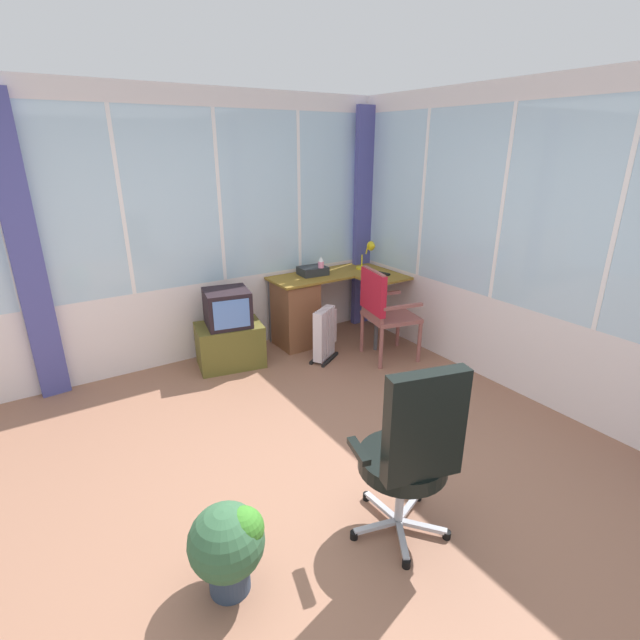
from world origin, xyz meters
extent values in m
cube|color=#92624B|center=(0.00, 0.00, -0.03)|extent=(5.55, 5.75, 0.06)
cube|color=white|center=(0.00, 2.41, 0.40)|extent=(4.55, 0.06, 0.80)
cube|color=silver|center=(0.00, 2.41, 1.62)|extent=(4.46, 0.06, 1.65)
cube|color=white|center=(0.00, 2.41, 2.53)|extent=(4.55, 0.06, 0.18)
cube|color=white|center=(-0.45, 2.41, 1.62)|extent=(0.04, 0.07, 1.65)
cube|color=white|center=(0.45, 2.41, 1.62)|extent=(0.04, 0.07, 1.65)
cube|color=white|center=(1.36, 2.41, 1.62)|extent=(0.04, 0.07, 1.65)
cube|color=white|center=(2.30, 0.00, 0.40)|extent=(0.06, 4.75, 0.80)
cube|color=silver|center=(2.30, 0.00, 1.62)|extent=(0.06, 4.66, 1.65)
cube|color=white|center=(2.30, 0.00, 2.53)|extent=(0.06, 4.75, 0.18)
cube|color=white|center=(2.30, -0.48, 1.62)|extent=(0.07, 0.04, 1.65)
cube|color=white|center=(2.30, 0.48, 1.62)|extent=(0.07, 0.04, 1.65)
cube|color=white|center=(2.30, 1.43, 1.62)|extent=(0.07, 0.04, 1.65)
cube|color=#4B4C94|center=(-1.25, 2.33, 1.26)|extent=(0.24, 0.09, 2.52)
cube|color=#4B4C94|center=(2.17, 2.28, 1.26)|extent=(0.23, 0.07, 2.52)
cube|color=olive|center=(1.57, 2.10, 0.75)|extent=(1.36, 0.51, 0.02)
cube|color=olive|center=(2.00, 1.65, 0.75)|extent=(0.51, 0.40, 0.02)
cube|color=brown|center=(1.12, 2.10, 0.36)|extent=(0.40, 0.47, 0.73)
cylinder|color=#4C4C51|center=(1.79, 1.50, 0.37)|extent=(0.04, 0.04, 0.74)
cylinder|color=#4C4C51|center=(0.94, 2.31, 0.37)|extent=(0.04, 0.04, 0.74)
cylinder|color=yellow|center=(2.01, 2.07, 0.77)|extent=(0.13, 0.13, 0.02)
cylinder|color=yellow|center=(2.01, 2.07, 0.85)|extent=(0.02, 0.02, 0.15)
cylinder|color=yellow|center=(2.06, 2.04, 1.00)|extent=(0.03, 0.07, 0.14)
cone|color=yellow|center=(2.11, 2.00, 1.03)|extent=(0.12, 0.12, 0.12)
cube|color=black|center=(2.06, 1.73, 0.77)|extent=(0.08, 0.16, 0.02)
cylinder|color=pink|center=(1.45, 2.07, 0.84)|extent=(0.06, 0.06, 0.16)
cone|color=white|center=(1.45, 2.07, 0.95)|extent=(0.06, 0.06, 0.06)
cube|color=#262A2D|center=(1.39, 2.15, 0.81)|extent=(0.31, 0.25, 0.09)
cylinder|color=#96544E|center=(1.97, 1.02, 0.22)|extent=(0.04, 0.04, 0.43)
cylinder|color=#96544E|center=(2.06, 1.45, 0.22)|extent=(0.04, 0.04, 0.43)
cylinder|color=#96544E|center=(1.54, 1.11, 0.22)|extent=(0.04, 0.04, 0.43)
cylinder|color=#96544E|center=(1.63, 1.54, 0.22)|extent=(0.04, 0.04, 0.43)
cube|color=#96544E|center=(1.80, 1.28, 0.45)|extent=(0.57, 0.57, 0.04)
cube|color=#96544E|center=(1.58, 1.33, 0.72)|extent=(0.13, 0.43, 0.49)
cube|color=red|center=(1.58, 1.33, 0.74)|extent=(0.16, 0.46, 0.42)
cube|color=#96544E|center=(1.75, 1.06, 0.63)|extent=(0.43, 0.13, 0.03)
cube|color=#96544E|center=(1.85, 1.49, 0.63)|extent=(0.43, 0.13, 0.03)
cube|color=#B7B7BF|center=(0.15, -0.52, 0.04)|extent=(0.28, 0.11, 0.02)
cylinder|color=black|center=(0.01, -0.48, 0.02)|extent=(0.05, 0.05, 0.05)
cube|color=#B7B7BF|center=(0.21, -0.67, 0.04)|extent=(0.18, 0.25, 0.02)
cylinder|color=black|center=(0.13, -0.79, 0.02)|extent=(0.05, 0.05, 0.05)
cube|color=#B7B7BF|center=(0.37, -0.66, 0.04)|extent=(0.20, 0.24, 0.02)
cylinder|color=black|center=(0.46, -0.77, 0.02)|extent=(0.05, 0.05, 0.05)
cube|color=#B7B7BF|center=(0.42, -0.50, 0.04)|extent=(0.27, 0.13, 0.02)
cylinder|color=black|center=(0.55, -0.45, 0.02)|extent=(0.05, 0.05, 0.05)
cube|color=#B7B7BF|center=(0.28, -0.41, 0.04)|extent=(0.05, 0.28, 0.02)
cylinder|color=black|center=(0.27, -0.27, 0.02)|extent=(0.05, 0.05, 0.05)
cylinder|color=#B7B7BF|center=(0.28, -0.55, 0.24)|extent=(0.05, 0.05, 0.37)
cylinder|color=black|center=(0.28, -0.55, 0.47)|extent=(0.50, 0.50, 0.09)
cube|color=black|center=(0.24, -0.74, 0.81)|extent=(0.43, 0.20, 0.60)
cube|color=black|center=(0.55, -0.62, 0.60)|extent=(0.10, 0.23, 0.04)
cube|color=black|center=(0.02, -0.49, 0.60)|extent=(0.10, 0.23, 0.04)
cube|color=brown|center=(0.31, 2.01, 0.22)|extent=(0.71, 0.55, 0.44)
cube|color=black|center=(0.31, 2.01, 0.62)|extent=(0.49, 0.47, 0.36)
cube|color=#5580CC|center=(0.28, 1.81, 0.62)|extent=(0.34, 0.07, 0.28)
cube|color=silver|center=(1.05, 1.52, 0.29)|extent=(0.07, 0.10, 0.53)
cube|color=silver|center=(1.09, 1.54, 0.29)|extent=(0.07, 0.10, 0.53)
cube|color=silver|center=(1.12, 1.56, 0.29)|extent=(0.07, 0.10, 0.53)
cube|color=silver|center=(1.16, 1.58, 0.29)|extent=(0.07, 0.10, 0.53)
cube|color=silver|center=(1.19, 1.60, 0.29)|extent=(0.07, 0.10, 0.53)
cube|color=silver|center=(1.23, 1.62, 0.29)|extent=(0.07, 0.10, 0.53)
cube|color=silver|center=(1.27, 1.64, 0.29)|extent=(0.07, 0.10, 0.53)
cube|color=silver|center=(1.30, 1.67, 0.29)|extent=(0.07, 0.10, 0.53)
cube|color=black|center=(1.21, 1.53, 0.01)|extent=(0.32, 0.21, 0.03)
cube|color=black|center=(1.14, 1.65, 0.01)|extent=(0.32, 0.21, 0.03)
cube|color=silver|center=(1.34, 1.69, 0.32)|extent=(0.09, 0.10, 0.37)
cylinder|color=#2E3E53|center=(-0.71, -0.40, 0.08)|extent=(0.21, 0.21, 0.16)
sphere|color=#345F3D|center=(-0.71, -0.40, 0.31)|extent=(0.38, 0.38, 0.38)
sphere|color=#3B8229|center=(-0.63, -0.43, 0.38)|extent=(0.21, 0.21, 0.21)
camera|label=1|loc=(-1.27, -2.10, 2.12)|focal=26.14mm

